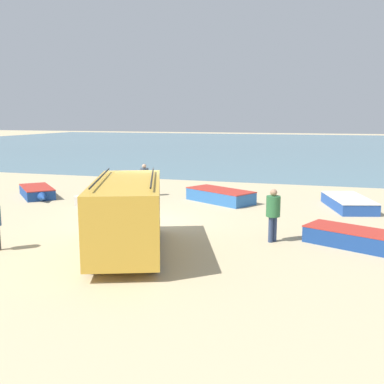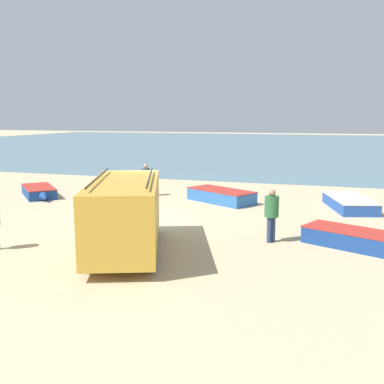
{
  "view_description": "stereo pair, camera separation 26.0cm",
  "coord_description": "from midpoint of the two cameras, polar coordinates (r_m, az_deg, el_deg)",
  "views": [
    {
      "loc": [
        6.93,
        -16.04,
        4.17
      ],
      "look_at": [
        1.5,
        1.93,
        1.0
      ],
      "focal_mm": 42.0,
      "sensor_mm": 36.0,
      "label": 1
    },
    {
      "loc": [
        7.17,
        -15.96,
        4.17
      ],
      "look_at": [
        1.5,
        1.93,
        1.0
      ],
      "focal_mm": 42.0,
      "sensor_mm": 36.0,
      "label": 2
    }
  ],
  "objects": [
    {
      "name": "fisherman_1",
      "position": [
        15.17,
        9.78,
        -2.32
      ],
      "size": [
        0.47,
        0.47,
        1.8
      ],
      "rotation": [
        0.0,
        0.0,
        2.55
      ],
      "color": "navy",
      "rests_on": "ground_plane"
    },
    {
      "name": "fisherman_0",
      "position": [
        23.75,
        -6.38,
        1.91
      ],
      "size": [
        0.45,
        0.45,
        1.71
      ],
      "rotation": [
        0.0,
        0.0,
        1.79
      ],
      "color": "#5B564C",
      "rests_on": "ground_plane"
    },
    {
      "name": "fishing_rowboat_1",
      "position": [
        20.98,
        -11.29,
        -1.36
      ],
      "size": [
        3.89,
        2.26,
        0.51
      ],
      "rotation": [
        0.0,
        0.0,
        2.79
      ],
      "color": "#ADA89E",
      "rests_on": "ground_plane"
    },
    {
      "name": "ground_plane",
      "position": [
        17.97,
        -6.8,
        -3.9
      ],
      "size": [
        200.0,
        200.0,
        0.0
      ],
      "primitive_type": "plane",
      "color": "tan"
    },
    {
      "name": "fishing_rowboat_4",
      "position": [
        21.81,
        18.84,
        -1.26
      ],
      "size": [
        2.49,
        4.39,
        0.53
      ],
      "rotation": [
        0.0,
        0.0,
        1.84
      ],
      "color": "#234CA3",
      "rests_on": "ground_plane"
    },
    {
      "name": "parked_van",
      "position": [
        13.92,
        -8.73,
        -2.67
      ],
      "size": [
        3.75,
        5.77,
        2.39
      ],
      "rotation": [
        0.0,
        0.0,
        1.93
      ],
      "color": "gold",
      "rests_on": "ground_plane"
    },
    {
      "name": "fishing_rowboat_2",
      "position": [
        22.21,
        3.01,
        -0.43
      ],
      "size": [
        4.09,
        3.0,
        0.62
      ],
      "rotation": [
        0.0,
        0.0,
        2.62
      ],
      "color": "#2D66AD",
      "rests_on": "ground_plane"
    },
    {
      "name": "sea_water",
      "position": [
        68.49,
        10.92,
        5.92
      ],
      "size": [
        120.0,
        80.0,
        0.01
      ],
      "primitive_type": "cube",
      "color": "slate",
      "rests_on": "ground_plane"
    },
    {
      "name": "fishing_rowboat_0",
      "position": [
        24.86,
        -19.34,
        -0.0
      ],
      "size": [
        3.26,
        3.3,
        0.53
      ],
      "rotation": [
        0.0,
        0.0,
        5.49
      ],
      "color": "navy",
      "rests_on": "ground_plane"
    },
    {
      "name": "fishing_rowboat_3",
      "position": [
        15.37,
        20.83,
        -5.71
      ],
      "size": [
        4.32,
        2.63,
        0.56
      ],
      "rotation": [
        0.0,
        0.0,
        5.86
      ],
      "color": "navy",
      "rests_on": "ground_plane"
    }
  ]
}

